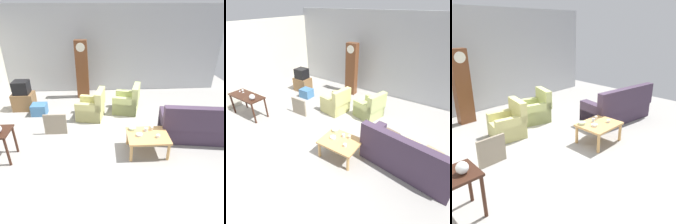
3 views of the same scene
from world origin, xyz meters
The scene contains 14 objects.
ground_plane centered at (0.00, 0.00, 0.00)m, with size 10.40×10.40×0.00m, color #999691.
garage_door_wall centered at (0.00, 3.60, 1.60)m, with size 8.40×0.16×3.20m, color #ADAFB5.
couch_floral centered at (2.09, -0.12, 0.36)m, with size 2.20×1.16×1.04m.
armchair_olive_near centered at (-0.79, 1.20, 0.31)m, with size 0.92×0.89×0.92m.
armchair_olive_far centered at (0.36, 1.56, 0.31)m, with size 0.96×0.94×0.92m.
coffee_table_wood centered at (0.58, -0.59, 0.41)m, with size 0.96×0.76×0.48m.
grandfather_clock centered at (-1.15, 2.87, 1.05)m, with size 0.44×0.30×2.09m.
framed_picture_leaning centered at (-1.74, 0.31, 0.30)m, with size 0.60×0.05×0.59m, color gray.
glass_dome_cloche centered at (-2.71, -0.72, 0.83)m, with size 0.18×0.18×0.18m, color silver.
cup_white_porcelain centered at (0.79, -0.70, 0.51)m, with size 0.09×0.09×0.07m, color white.
cup_blue_rimmed centered at (0.56, -0.42, 0.52)m, with size 0.08×0.08×0.08m, color silver.
cup_cream_tall centered at (0.71, -0.39, 0.52)m, with size 0.07×0.07×0.09m, color beige.
bowl_white_stacked centered at (0.37, -0.61, 0.50)m, with size 0.14×0.14×0.05m, color white.
bowl_shallow_green centered at (0.24, -0.33, 0.51)m, with size 0.18×0.18×0.06m, color #B2C69E.
Camera 3 is at (-3.70, -3.71, 2.70)m, focal length 38.41 mm.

